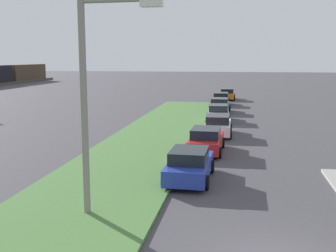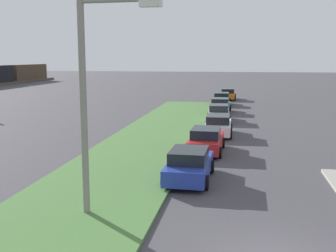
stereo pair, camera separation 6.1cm
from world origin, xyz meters
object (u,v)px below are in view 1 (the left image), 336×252
Objects in this scene: parked_car_blue at (189,165)px; parked_car_silver at (218,113)px; parked_car_red at (206,140)px; parked_car_green at (220,105)px; parked_car_black at (221,99)px; streetlight at (93,92)px; parked_car_white at (218,125)px; parked_car_orange at (227,94)px.

parked_car_blue is 18.20m from parked_car_silver.
parked_car_green is at bearing 1.59° from parked_car_red.
streetlight is (-35.63, 2.87, 3.67)m from parked_car_black.
parked_car_blue is 1.00× the size of parked_car_white.
parked_car_orange is (6.50, -0.56, 0.00)m from parked_car_black.
parked_car_silver is at bearing 1.76° from parked_car_white.
parked_car_white and parked_car_black have the same top height.
streetlight is (-4.88, 2.73, 3.67)m from parked_car_blue.
parked_car_orange is (37.25, -0.70, 0.00)m from parked_car_blue.
parked_car_blue is at bearing -29.24° from streetlight.
parked_car_white is 0.99× the size of parked_car_green.
streetlight reaches higher than parked_car_blue.
parked_car_white is 1.00× the size of parked_car_black.
parked_car_orange is (19.05, -0.28, 0.00)m from parked_car_silver.
parked_car_red is 11.70m from streetlight.
parked_car_silver is 1.02× the size of parked_car_black.
streetlight is at bearing 165.75° from parked_car_red.
parked_car_red is 24.95m from parked_car_black.
parked_car_blue and parked_car_green have the same top height.
parked_car_red and parked_car_green have the same top height.
parked_car_orange is (13.24, -0.40, 0.00)m from parked_car_green.
parked_car_white is (5.59, -0.42, 0.00)m from parked_car_red.
parked_car_black is at bearing 3.15° from parked_car_green.
parked_car_white is (11.40, -0.72, 0.00)m from parked_car_blue.
parked_car_green is (18.21, -0.00, 0.00)m from parked_car_red.
streetlight is (-10.69, 3.03, 3.67)m from parked_car_red.
parked_car_red is at bearing -15.85° from streetlight.
parked_car_red is at bearing -1.73° from parked_car_blue.
parked_car_white is 17.04m from streetlight.
parked_car_red is 1.00× the size of parked_car_green.
parked_car_green and parked_car_black have the same top height.
parked_car_white is 0.58× the size of streetlight.
parked_car_red is 0.99× the size of parked_car_silver.
parked_car_green is at bearing -178.31° from parked_car_black.
parked_car_blue and parked_car_black have the same top height.
parked_car_green is (5.82, 0.12, 0.00)m from parked_car_silver.
parked_car_white is 25.85m from parked_car_orange.
parked_car_blue is at bearing -178.96° from parked_car_green.
parked_car_orange is at bearing -3.43° from parked_car_silver.
parked_car_blue is 24.02m from parked_car_green.
parked_car_blue is at bearing 175.63° from parked_car_white.
parked_car_green is 1.01× the size of parked_car_orange.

